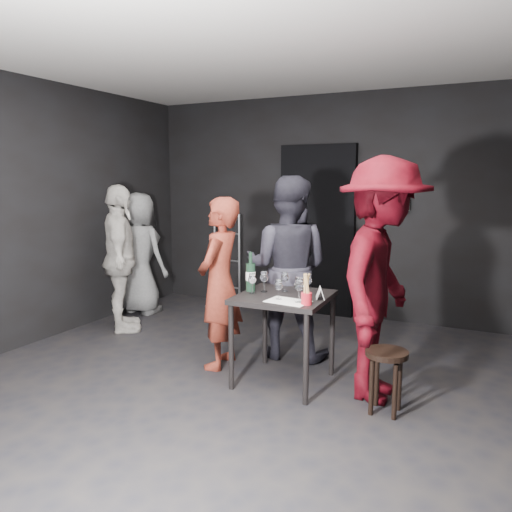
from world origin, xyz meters
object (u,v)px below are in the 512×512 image
at_px(server_red, 220,281).
at_px(woman_black, 287,254).
at_px(tasting_table, 284,306).
at_px(man_maroon, 382,251).
at_px(bystander_cream, 120,253).
at_px(wine_bottle, 251,276).
at_px(stool, 386,365).
at_px(breadstick_cup, 307,290).
at_px(hand_truck, 226,290).
at_px(bystander_grey, 139,252).

xyz_separation_m(server_red, woman_black, (0.44, 0.52, 0.20)).
distance_m(tasting_table, man_maroon, 0.93).
relative_size(bystander_cream, wine_bottle, 5.31).
height_order(tasting_table, man_maroon, man_maroon).
relative_size(tasting_table, wine_bottle, 2.25).
relative_size(stool, bystander_cream, 0.27).
xyz_separation_m(man_maroon, breadstick_cup, (-0.50, -0.28, -0.29)).
xyz_separation_m(hand_truck, bystander_cream, (-0.52, -1.43, 0.66)).
height_order(stool, bystander_cream, bystander_cream).
distance_m(server_red, breadstick_cup, 0.99).
distance_m(hand_truck, server_red, 2.19).
bearing_deg(breadstick_cup, man_maroon, 29.73).
relative_size(hand_truck, breadstick_cup, 4.84).
bearing_deg(breadstick_cup, tasting_table, 142.05).
height_order(server_red, bystander_cream, bystander_cream).
bearing_deg(bystander_grey, hand_truck, -133.88).
bearing_deg(woman_black, bystander_grey, -23.33).
distance_m(hand_truck, breadstick_cup, 2.98).
bearing_deg(bystander_grey, tasting_table, 158.31).
relative_size(server_red, wine_bottle, 4.71).
xyz_separation_m(bystander_grey, breadstick_cup, (2.77, -1.44, 0.09)).
distance_m(tasting_table, wine_bottle, 0.38).
height_order(bystander_cream, bystander_grey, bystander_cream).
distance_m(bystander_grey, wine_bottle, 2.50).
xyz_separation_m(tasting_table, wine_bottle, (-0.31, 0.01, 0.23)).
relative_size(tasting_table, server_red, 0.48).
relative_size(bystander_grey, breadstick_cup, 6.07).
height_order(woman_black, breadstick_cup, woman_black).
bearing_deg(bystander_grey, bystander_cream, 118.32).
height_order(woman_black, man_maroon, man_maroon).
relative_size(wine_bottle, breadstick_cup, 1.31).
xyz_separation_m(stool, server_red, (-1.55, 0.28, 0.42)).
height_order(hand_truck, bystander_grey, bystander_grey).
xyz_separation_m(tasting_table, man_maroon, (0.77, 0.07, 0.50)).
height_order(bystander_grey, wine_bottle, bystander_grey).
xyz_separation_m(bystander_cream, bystander_grey, (-0.31, 0.70, -0.11)).
xyz_separation_m(hand_truck, woman_black, (1.44, -1.35, 0.76)).
bearing_deg(stool, wine_bottle, 170.77).
relative_size(server_red, bystander_cream, 0.89).
xyz_separation_m(woman_black, wine_bottle, (-0.09, -0.60, -0.11)).
distance_m(stool, bystander_cream, 3.19).
height_order(stool, bystander_grey, bystander_grey).
relative_size(hand_truck, bystander_cream, 0.70).
distance_m(stool, server_red, 1.63).
height_order(server_red, breadstick_cup, server_red).
relative_size(woman_black, wine_bottle, 5.91).
distance_m(stool, man_maroon, 0.84).
distance_m(server_red, man_maroon, 1.48).
distance_m(hand_truck, stool, 3.33).
relative_size(stool, bystander_grey, 0.30).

